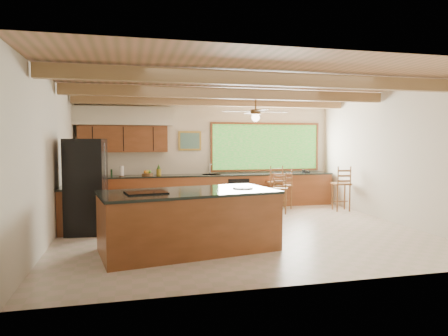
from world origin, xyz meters
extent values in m
plane|color=beige|center=(0.00, 0.00, 0.00)|extent=(7.20, 7.20, 0.00)
cube|color=beige|center=(0.00, 3.25, 1.50)|extent=(7.20, 0.04, 3.00)
cube|color=beige|center=(0.00, -3.25, 1.50)|extent=(7.20, 0.04, 3.00)
cube|color=beige|center=(-3.60, 0.00, 1.50)|extent=(0.04, 6.50, 3.00)
cube|color=beige|center=(3.60, 0.00, 1.50)|extent=(0.04, 6.50, 3.00)
cube|color=#A97254|center=(0.00, 0.00, 3.00)|extent=(7.20, 6.50, 0.04)
cube|color=olive|center=(0.00, -1.60, 2.86)|extent=(7.10, 0.15, 0.22)
cube|color=olive|center=(0.00, 0.50, 2.86)|extent=(7.10, 0.15, 0.22)
cube|color=olive|center=(0.00, 2.30, 2.86)|extent=(7.10, 0.15, 0.22)
cube|color=brown|center=(-2.35, 3.06, 1.90)|extent=(2.30, 0.35, 0.70)
cube|color=beige|center=(-2.35, 2.99, 2.50)|extent=(2.60, 0.50, 0.48)
cylinder|color=#FFEABF|center=(-3.05, 2.99, 2.27)|extent=(0.10, 0.10, 0.01)
cylinder|color=#FFEABF|center=(-1.65, 2.99, 2.27)|extent=(0.10, 0.10, 0.01)
cube|color=#67B33F|center=(1.70, 3.22, 1.67)|extent=(3.20, 0.04, 1.30)
cube|color=#A88433|center=(-0.55, 3.22, 1.85)|extent=(0.64, 0.03, 0.54)
cube|color=#437A58|center=(-0.55, 3.20, 1.85)|extent=(0.54, 0.01, 0.44)
cube|color=brown|center=(0.00, 2.91, 0.44)|extent=(7.00, 0.65, 0.88)
cube|color=black|center=(0.00, 2.91, 0.90)|extent=(7.04, 0.69, 0.04)
cube|color=brown|center=(-3.26, 1.35, 0.44)|extent=(0.65, 2.35, 0.88)
cube|color=black|center=(-3.26, 1.35, 0.90)|extent=(0.69, 2.39, 0.04)
cube|color=black|center=(0.70, 2.58, 0.42)|extent=(0.60, 0.02, 0.78)
cube|color=silver|center=(0.00, 2.91, 0.91)|extent=(0.50, 0.38, 0.03)
cylinder|color=silver|center=(0.00, 3.11, 1.07)|extent=(0.03, 0.03, 0.30)
cylinder|color=silver|center=(0.00, 3.01, 1.20)|extent=(0.03, 0.20, 0.03)
cylinder|color=white|center=(-2.41, 2.91, 1.05)|extent=(0.11, 0.11, 0.27)
cylinder|color=#16381A|center=(-2.93, 2.97, 1.03)|extent=(0.06, 0.06, 0.22)
cylinder|color=#16381A|center=(-2.67, 3.06, 1.01)|extent=(0.05, 0.05, 0.18)
cube|color=black|center=(2.81, 2.84, 0.96)|extent=(0.21, 0.18, 0.08)
cube|color=brown|center=(-1.25, -1.28, 0.48)|extent=(3.05, 1.80, 0.97)
cube|color=black|center=(-1.25, -1.28, 0.99)|extent=(3.10, 1.85, 0.04)
cube|color=black|center=(-1.96, -1.41, 1.02)|extent=(0.72, 0.61, 0.02)
cylinder|color=white|center=(-0.26, -1.15, 1.02)|extent=(0.35, 0.35, 0.02)
cube|color=black|center=(-3.05, 0.40, 0.94)|extent=(0.81, 0.79, 1.89)
cube|color=silver|center=(-2.68, 0.40, 0.94)|extent=(0.03, 0.05, 1.74)
cube|color=brown|center=(1.52, 1.61, 0.64)|extent=(0.49, 0.49, 0.04)
cylinder|color=brown|center=(1.37, 1.46, 0.31)|extent=(0.04, 0.04, 0.62)
cylinder|color=brown|center=(1.67, 1.46, 0.31)|extent=(0.04, 0.04, 0.62)
cylinder|color=brown|center=(1.37, 1.76, 0.31)|extent=(0.04, 0.04, 0.62)
cylinder|color=brown|center=(1.67, 1.76, 0.31)|extent=(0.04, 0.04, 0.62)
cube|color=brown|center=(1.68, 2.45, 0.72)|extent=(0.44, 0.44, 0.04)
cylinder|color=brown|center=(1.51, 2.28, 0.35)|extent=(0.04, 0.04, 0.69)
cylinder|color=brown|center=(1.85, 2.28, 0.35)|extent=(0.04, 0.04, 0.69)
cylinder|color=brown|center=(1.51, 2.62, 0.35)|extent=(0.04, 0.04, 0.69)
cylinder|color=brown|center=(1.85, 2.62, 0.35)|extent=(0.04, 0.04, 0.69)
cube|color=brown|center=(1.86, 2.22, 0.64)|extent=(0.47, 0.47, 0.04)
cylinder|color=brown|center=(1.71, 2.07, 0.31)|extent=(0.04, 0.04, 0.62)
cylinder|color=brown|center=(2.01, 2.07, 0.31)|extent=(0.04, 0.04, 0.62)
cylinder|color=brown|center=(1.71, 2.37, 0.31)|extent=(0.04, 0.04, 0.62)
cylinder|color=brown|center=(2.01, 2.37, 0.31)|extent=(0.04, 0.04, 0.62)
cube|color=brown|center=(3.24, 1.60, 0.72)|extent=(0.48, 0.48, 0.04)
cylinder|color=brown|center=(3.07, 1.43, 0.35)|extent=(0.04, 0.04, 0.69)
cylinder|color=brown|center=(3.41, 1.43, 0.35)|extent=(0.04, 0.04, 0.69)
cylinder|color=brown|center=(3.07, 1.77, 0.35)|extent=(0.04, 0.04, 0.69)
cylinder|color=brown|center=(3.41, 1.77, 0.35)|extent=(0.04, 0.04, 0.69)
camera|label=1|loc=(-2.21, -7.89, 1.85)|focal=32.00mm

